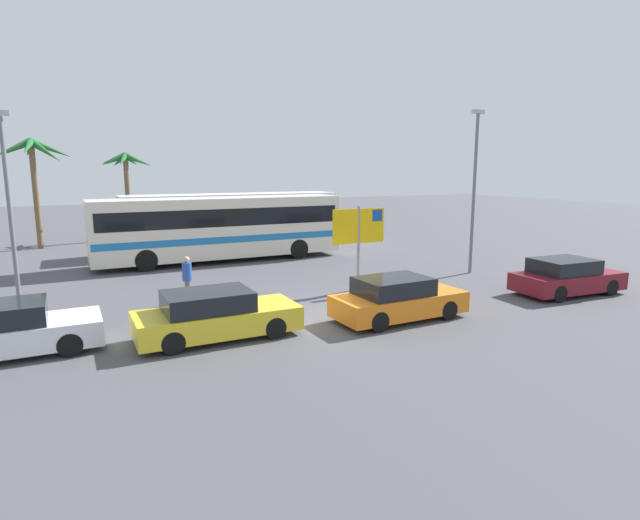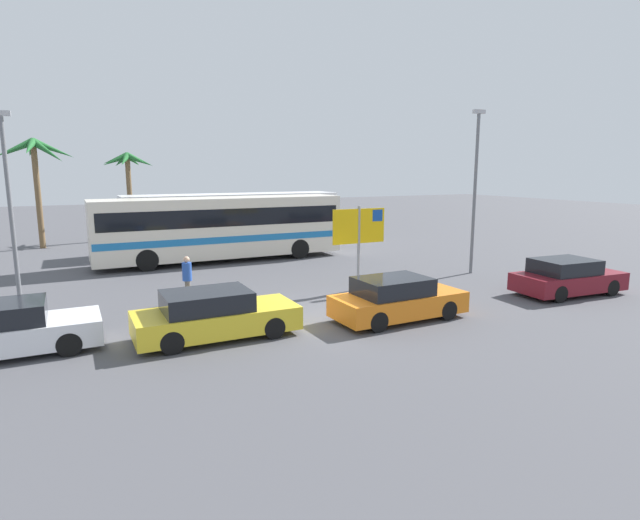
% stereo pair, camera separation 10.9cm
% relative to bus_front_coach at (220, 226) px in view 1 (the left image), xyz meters
% --- Properties ---
extents(ground, '(120.00, 120.00, 0.00)m').
position_rel_bus_front_coach_xyz_m(ground, '(0.56, -11.21, -1.78)').
color(ground, '#4C4C51').
extents(bus_front_coach, '(12.15, 2.56, 3.17)m').
position_rel_bus_front_coach_xyz_m(bus_front_coach, '(0.00, 0.00, 0.00)').
color(bus_front_coach, silver).
rests_on(bus_front_coach, ground).
extents(bus_rear_coach, '(12.15, 2.56, 3.17)m').
position_rel_bus_front_coach_xyz_m(bus_rear_coach, '(1.70, 3.47, 0.00)').
color(bus_rear_coach, white).
rests_on(bus_rear_coach, ground).
extents(ferry_sign, '(2.20, 0.11, 3.20)m').
position_rel_bus_front_coach_xyz_m(ferry_sign, '(2.99, -8.51, 0.54)').
color(ferry_sign, gray).
rests_on(ferry_sign, ground).
extents(car_maroon, '(4.20, 2.06, 1.32)m').
position_rel_bus_front_coach_xyz_m(car_maroon, '(9.46, -12.53, -1.15)').
color(car_maroon, maroon).
rests_on(car_maroon, ground).
extents(car_yellow, '(4.38, 1.77, 1.32)m').
position_rel_bus_front_coach_xyz_m(car_yellow, '(-3.44, -11.61, -1.15)').
color(car_yellow, yellow).
rests_on(car_yellow, ground).
extents(car_white, '(4.16, 1.75, 1.32)m').
position_rel_bus_front_coach_xyz_m(car_white, '(-8.38, -10.62, -1.15)').
color(car_white, silver).
rests_on(car_white, ground).
extents(car_orange, '(4.17, 1.80, 1.32)m').
position_rel_bus_front_coach_xyz_m(car_orange, '(2.01, -12.40, -1.15)').
color(car_orange, orange).
rests_on(car_orange, ground).
extents(pedestrian_by_bus, '(0.32, 0.32, 1.63)m').
position_rel_bus_front_coach_xyz_m(pedestrian_by_bus, '(-3.31, -7.59, -0.83)').
color(pedestrian_by_bus, '#706656').
rests_on(pedestrian_by_bus, ground).
extents(lamp_post_left_side, '(0.56, 0.20, 7.02)m').
position_rel_bus_front_coach_xyz_m(lamp_post_left_side, '(9.07, -7.97, 2.05)').
color(lamp_post_left_side, slate).
rests_on(lamp_post_left_side, ground).
extents(lamp_post_right_side, '(0.56, 0.20, 6.35)m').
position_rel_bus_front_coach_xyz_m(lamp_post_right_side, '(-8.45, -5.75, 1.71)').
color(lamp_post_right_side, slate).
rests_on(lamp_post_right_side, ground).
extents(palm_tree_seaside, '(4.15, 4.29, 6.30)m').
position_rel_bus_front_coach_xyz_m(palm_tree_seaside, '(-8.25, 8.78, 3.43)').
color(palm_tree_seaside, brown).
rests_on(palm_tree_seaside, ground).
extents(palm_tree_inland, '(3.29, 3.22, 5.63)m').
position_rel_bus_front_coach_xyz_m(palm_tree_inland, '(-3.15, 10.53, 2.86)').
color(palm_tree_inland, brown).
rests_on(palm_tree_inland, ground).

